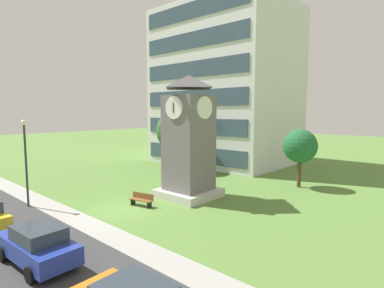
# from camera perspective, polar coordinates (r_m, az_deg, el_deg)

# --- Properties ---
(ground_plane) EXTENTS (160.00, 160.00, 0.00)m
(ground_plane) POSITION_cam_1_polar(r_m,az_deg,el_deg) (21.44, -12.17, -11.67)
(ground_plane) COLOR #567F38
(kerb_strip) EXTENTS (120.00, 1.60, 0.01)m
(kerb_strip) POSITION_cam_1_polar(r_m,az_deg,el_deg) (19.87, -19.76, -13.32)
(kerb_strip) COLOR #9E9E99
(kerb_strip) RESTS_ON ground
(office_building) EXTENTS (15.93, 12.90, 19.20)m
(office_building) POSITION_cam_1_polar(r_m,az_deg,el_deg) (40.24, 6.31, 10.44)
(office_building) COLOR silver
(office_building) RESTS_ON ground
(clock_tower) EXTENTS (3.97, 3.97, 9.15)m
(clock_tower) POSITION_cam_1_polar(r_m,az_deg,el_deg) (23.03, -0.61, -0.02)
(clock_tower) COLOR slate
(clock_tower) RESTS_ON ground
(park_bench) EXTENTS (1.86, 0.84, 0.88)m
(park_bench) POSITION_cam_1_polar(r_m,az_deg,el_deg) (21.73, -9.32, -10.11)
(park_bench) COLOR brown
(park_bench) RESTS_ON ground
(street_lamp) EXTENTS (0.36, 0.36, 5.92)m
(street_lamp) POSITION_cam_1_polar(r_m,az_deg,el_deg) (23.54, -28.49, -1.54)
(street_lamp) COLOR #333338
(street_lamp) RESTS_ON ground
(tree_streetside) EXTENTS (2.87, 2.87, 5.00)m
(tree_streetside) POSITION_cam_1_polar(r_m,az_deg,el_deg) (27.68, 19.40, -0.40)
(tree_streetside) COLOR #513823
(tree_streetside) RESTS_ON ground
(tree_near_tower) EXTENTS (4.45, 4.45, 6.61)m
(tree_near_tower) POSITION_cam_1_polar(r_m,az_deg,el_deg) (33.41, -2.87, 2.42)
(tree_near_tower) COLOR #513823
(tree_near_tower) RESTS_ON ground
(parked_car_blue) EXTENTS (4.45, 2.13, 1.69)m
(parked_car_blue) POSITION_cam_1_polar(r_m,az_deg,el_deg) (15.19, -26.73, -16.30)
(parked_car_blue) COLOR #23389E
(parked_car_blue) RESTS_ON ground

